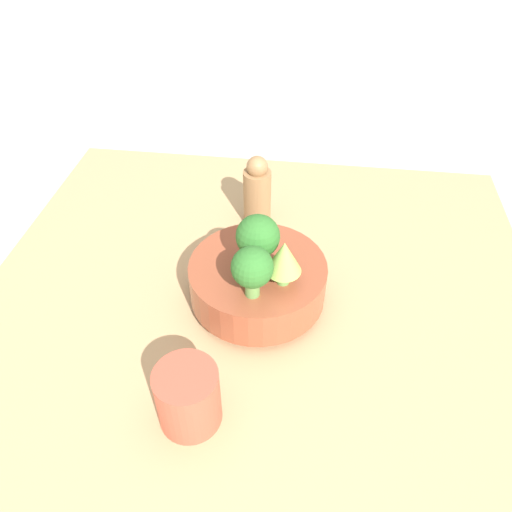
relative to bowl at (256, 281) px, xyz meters
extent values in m
plane|color=beige|center=(0.00, -0.01, -0.08)|extent=(6.00, 6.00, 0.00)
cube|color=tan|center=(0.00, -0.01, -0.06)|extent=(0.95, 0.88, 0.04)
cylinder|color=brown|center=(0.00, 0.00, -0.04)|extent=(0.10, 0.10, 0.01)
cylinder|color=brown|center=(0.00, 0.00, 0.00)|extent=(0.22, 0.22, 0.06)
cylinder|color=#6BA34C|center=(-0.05, 0.03, 0.05)|extent=(0.02, 0.02, 0.02)
cone|color=#93B751|center=(-0.05, 0.03, 0.09)|extent=(0.05, 0.05, 0.05)
cylinder|color=#609347|center=(0.00, 0.00, 0.05)|extent=(0.02, 0.02, 0.04)
sphere|color=#2D6B28|center=(0.00, 0.00, 0.09)|extent=(0.07, 0.07, 0.07)
cylinder|color=#609347|center=(-0.01, 0.06, 0.05)|extent=(0.02, 0.02, 0.03)
sphere|color=#2D6B28|center=(-0.01, 0.06, 0.09)|extent=(0.06, 0.06, 0.06)
cylinder|color=#C64C38|center=(0.06, 0.23, 0.00)|extent=(0.08, 0.08, 0.09)
cylinder|color=#997047|center=(0.03, -0.21, 0.01)|extent=(0.05, 0.05, 0.11)
sphere|color=#997047|center=(0.03, -0.21, 0.08)|extent=(0.04, 0.04, 0.04)
camera|label=1|loc=(-0.08, 0.57, 0.57)|focal=35.00mm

